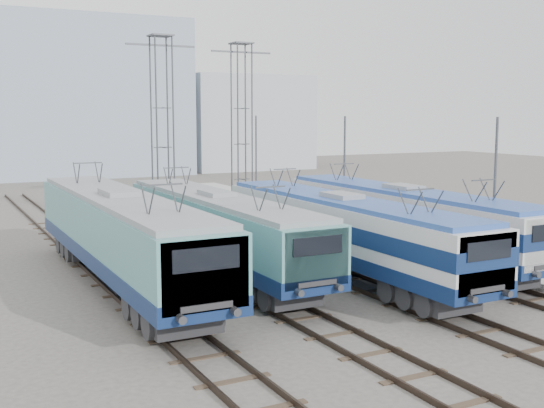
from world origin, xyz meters
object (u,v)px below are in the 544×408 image
Objects in this scene: locomotive_far_right at (405,216)px; mast_rear at (256,162)px; catenary_tower_east at (242,121)px; mast_front at (494,197)px; locomotive_center_left at (219,227)px; locomotive_center_right at (344,228)px; locomotive_far_left at (122,232)px; mast_mid at (344,175)px; catenary_tower_west at (162,122)px.

mast_rear is at bearing 84.75° from locomotive_far_right.
catenary_tower_east reaches higher than mast_front.
locomotive_center_left is 19.17m from catenary_tower_east.
locomotive_far_left is at bearing 163.49° from locomotive_center_right.
mast_mid and mast_rear have the same top height.
locomotive_center_right is at bearing -106.36° from mast_rear.
locomotive_center_right is 1.44× the size of catenary_tower_east.
mast_rear is at bearing 73.64° from locomotive_center_right.
catenary_tower_east reaches higher than locomotive_far_right.
locomotive_center_left is at bearing 144.80° from locomotive_center_right.
mast_mid is (15.35, 6.96, 1.15)m from locomotive_far_left.
mast_mid is at bearing 56.59° from locomotive_center_right.
locomotive_center_left is at bearing -120.46° from mast_rear.
catenary_tower_west is 22.00m from mast_front.
mast_front is at bearing -20.49° from locomotive_center_right.
locomotive_center_right is 2.47× the size of mast_front.
mast_rear is (1.85, 20.15, 1.28)m from locomotive_far_right.
mast_rear is (8.60, 4.00, -3.14)m from catenary_tower_west.
mast_front is at bearing -66.73° from catenary_tower_west.
mast_front and mast_mid have the same top height.
catenary_tower_east reaches higher than mast_rear.
locomotive_far_left is 21.95m from catenary_tower_east.
catenary_tower_west is 9.99m from mast_rear.
locomotive_center_right is at bearing -82.73° from catenary_tower_west.
locomotive_far_right is 20.27m from mast_rear.
locomotive_far_left is 2.70× the size of mast_rear.
mast_rear is at bearing 90.00° from mast_front.
locomotive_center_right is 1.44× the size of catenary_tower_west.
catenary_tower_west is at bearing 65.71° from locomotive_far_left.
mast_rear is (0.00, 24.00, 0.00)m from mast_front.
catenary_tower_west and catenary_tower_east have the same top height.
locomotive_far_left is at bearing 161.82° from mast_front.
catenary_tower_east is 4.28m from mast_rear.
locomotive_center_left is at bearing -98.85° from catenary_tower_west.
locomotive_far_left is at bearing -128.99° from mast_rear.
locomotive_far_right is at bearing -102.80° from mast_mid.
locomotive_far_left is 1.09× the size of locomotive_far_right.
locomotive_center_right is 1.00× the size of locomotive_far_right.
mast_front reaches higher than locomotive_far_right.
mast_mid reaches higher than locomotive_center_left.
catenary_tower_east reaches higher than locomotive_center_left.
locomotive_far_left is 9.39m from locomotive_center_right.
locomotive_center_right is 20.56m from catenary_tower_east.
mast_front is 12.00m from mast_mid.
locomotive_far_left is 2.70× the size of mast_front.
mast_rear reaches higher than locomotive_center_right.
locomotive_center_right is at bearing -123.41° from mast_mid.
mast_front reaches higher than locomotive_far_left.
catenary_tower_west is at bearing 137.07° from mast_mid.
locomotive_far_right is at bearing -67.31° from catenary_tower_west.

